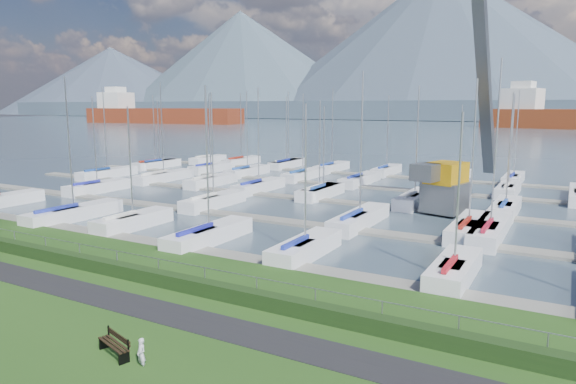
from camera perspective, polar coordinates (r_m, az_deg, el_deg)
The scene contains 12 objects.
path at distance 25.15m, azimuth -17.17°, elevation -11.78°, with size 160.00×2.00×0.04m, color black.
water at distance 279.70m, azimuth 25.64°, elevation 6.74°, with size 800.00×540.00×0.20m, color #40515E.
hedge at distance 26.77m, azimuth -13.16°, elevation -9.51°, with size 80.00×0.70×0.70m, color #1B3212.
fence at distance 26.79m, azimuth -12.65°, elevation -7.56°, with size 0.04×0.04×80.00m, color gray.
foothill at distance 349.45m, azimuth 26.46°, elevation 8.12°, with size 900.00×80.00×12.00m, color #455665.
mountains at distance 425.43m, azimuth 28.40°, elevation 13.56°, with size 1190.00×360.00×115.00m.
docks at distance 49.06m, azimuth 7.95°, elevation -1.32°, with size 90.00×41.60×0.25m.
bench_right at distance 20.44m, azimuth -18.68°, elevation -15.76°, with size 1.84×0.94×0.85m.
person at distance 19.38m, azimuth -16.01°, elevation -16.54°, with size 0.42×0.28×1.16m, color silver.
crane at distance 46.85m, azimuth 18.15°, elevation 4.63°, with size 5.20×13.45×22.35m.
cargo_ship_west at distance 284.06m, azimuth -14.43°, elevation 8.22°, with size 88.59×28.08×21.50m.
sailboat_fleet at distance 52.53m, azimuth 6.49°, elevation 5.51°, with size 75.64×49.08×13.49m.
Camera 1 is at (17.19, -19.02, 9.00)m, focal length 32.00 mm.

